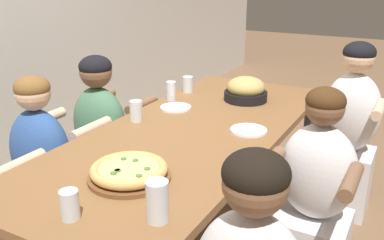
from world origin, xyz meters
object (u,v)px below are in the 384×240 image
(drinking_glass_e, at_px, (136,112))
(drinking_glass_a, at_px, (70,206))
(empty_plate_b, at_px, (176,107))
(diner_near_right, at_px, (348,137))
(drinking_glass_d, at_px, (157,201))
(diner_near_center, at_px, (314,208))
(pizza_board_main, at_px, (129,172))
(skillet_bowl, at_px, (246,90))
(drinking_glass_b, at_px, (188,85))
(empty_plate_a, at_px, (249,130))
(drinking_glass_c, at_px, (171,92))
(diner_far_center, at_px, (102,149))
(diner_far_midleft, at_px, (45,183))

(drinking_glass_e, bearing_deg, drinking_glass_a, -157.34)
(empty_plate_b, height_order, diner_near_right, diner_near_right)
(drinking_glass_d, relative_size, diner_near_center, 0.13)
(pizza_board_main, distance_m, skillet_bowl, 1.23)
(drinking_glass_a, distance_m, diner_near_center, 1.18)
(pizza_board_main, distance_m, drinking_glass_b, 1.30)
(empty_plate_a, bearing_deg, drinking_glass_a, 167.88)
(drinking_glass_c, bearing_deg, empty_plate_a, -114.21)
(empty_plate_a, height_order, diner_near_center, diner_near_center)
(drinking_glass_b, height_order, diner_far_center, diner_far_center)
(empty_plate_b, relative_size, diner_near_right, 0.16)
(empty_plate_b, relative_size, drinking_glass_a, 1.79)
(drinking_glass_e, height_order, diner_far_center, diner_far_center)
(pizza_board_main, distance_m, empty_plate_a, 0.76)
(drinking_glass_e, bearing_deg, drinking_glass_c, 5.10)
(drinking_glass_a, xyz_separation_m, diner_far_center, (0.98, 0.71, -0.32))
(empty_plate_b, xyz_separation_m, diner_near_center, (-0.26, -0.91, -0.29))
(empty_plate_a, relative_size, drinking_glass_a, 1.84)
(diner_near_right, distance_m, diner_far_midleft, 1.89)
(skillet_bowl, relative_size, drinking_glass_d, 2.73)
(drinking_glass_b, xyz_separation_m, diner_near_right, (0.30, -1.03, -0.29))
(empty_plate_a, distance_m, empty_plate_b, 0.55)
(drinking_glass_b, bearing_deg, diner_far_center, 152.68)
(drinking_glass_a, bearing_deg, skillet_bowl, -0.23)
(drinking_glass_b, height_order, drinking_glass_e, drinking_glass_e)
(drinking_glass_d, bearing_deg, diner_far_center, 48.76)
(skillet_bowl, bearing_deg, drinking_glass_b, 90.08)
(drinking_glass_d, xyz_separation_m, diner_near_center, (0.82, -0.35, -0.36))
(drinking_glass_d, relative_size, drinking_glass_e, 1.26)
(diner_near_right, bearing_deg, empty_plate_b, 35.52)
(skillet_bowl, height_order, diner_near_right, diner_near_right)
(drinking_glass_e, bearing_deg, skillet_bowl, -30.50)
(diner_far_midleft, bearing_deg, drinking_glass_c, 70.47)
(skillet_bowl, distance_m, drinking_glass_e, 0.76)
(skillet_bowl, xyz_separation_m, diner_near_right, (0.30, -0.61, -0.31))
(drinking_glass_c, xyz_separation_m, drinking_glass_e, (-0.44, -0.04, -0.00))
(diner_far_center, bearing_deg, drinking_glass_b, 62.68)
(empty_plate_b, xyz_separation_m, drinking_glass_b, (0.36, 0.11, 0.04))
(pizza_board_main, height_order, diner_far_midleft, diner_far_midleft)
(skillet_bowl, height_order, drinking_glass_a, skillet_bowl)
(skillet_bowl, height_order, empty_plate_b, skillet_bowl)
(empty_plate_b, height_order, drinking_glass_c, drinking_glass_c)
(drinking_glass_a, relative_size, diner_near_right, 0.09)
(diner_near_center, bearing_deg, skillet_bowl, -45.13)
(drinking_glass_a, height_order, diner_near_center, diner_near_center)
(pizza_board_main, xyz_separation_m, diner_far_center, (0.66, 0.71, -0.30))
(empty_plate_a, distance_m, drinking_glass_c, 0.71)
(pizza_board_main, distance_m, diner_far_center, 1.02)
(empty_plate_a, height_order, empty_plate_b, same)
(skillet_bowl, distance_m, diner_near_right, 0.74)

